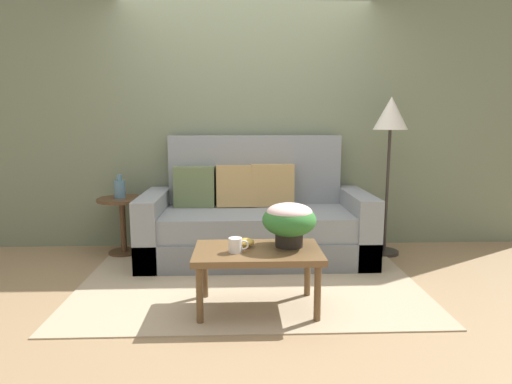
% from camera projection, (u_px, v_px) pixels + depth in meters
% --- Properties ---
extents(ground_plane, '(14.00, 14.00, 0.00)m').
position_uv_depth(ground_plane, '(249.00, 284.00, 3.51)').
color(ground_plane, '#997A56').
extents(wall_back, '(6.40, 0.12, 2.83)m').
position_uv_depth(wall_back, '(246.00, 111.00, 4.47)').
color(wall_back, slate).
rests_on(wall_back, ground).
extents(area_rug, '(2.72, 1.72, 0.01)m').
position_uv_depth(area_rug, '(249.00, 283.00, 3.51)').
color(area_rug, tan).
rests_on(area_rug, ground).
extents(couch, '(2.14, 0.93, 1.17)m').
position_uv_depth(couch, '(255.00, 221.00, 4.16)').
color(couch, slate).
rests_on(couch, ground).
extents(coffee_table, '(0.88, 0.53, 0.44)m').
position_uv_depth(coffee_table, '(258.00, 257.00, 2.98)').
color(coffee_table, brown).
rests_on(coffee_table, ground).
extents(side_table, '(0.47, 0.47, 0.57)m').
position_uv_depth(side_table, '(123.00, 215.00, 4.25)').
color(side_table, '#4C331E').
rests_on(side_table, ground).
extents(floor_lamp, '(0.33, 0.33, 1.55)m').
position_uv_depth(floor_lamp, '(390.00, 125.00, 4.11)').
color(floor_lamp, '#2D2823').
rests_on(floor_lamp, ground).
extents(potted_plant, '(0.38, 0.38, 0.31)m').
position_uv_depth(potted_plant, '(289.00, 220.00, 3.02)').
color(potted_plant, black).
rests_on(potted_plant, coffee_table).
extents(coffee_mug, '(0.14, 0.09, 0.10)m').
position_uv_depth(coffee_mug, '(236.00, 245.00, 2.90)').
color(coffee_mug, white).
rests_on(coffee_mug, coffee_table).
extents(snack_bowl, '(0.12, 0.12, 0.06)m').
position_uv_depth(snack_bowl, '(246.00, 242.00, 3.02)').
color(snack_bowl, gold).
rests_on(snack_bowl, coffee_table).
extents(table_vase, '(0.11, 0.11, 0.23)m').
position_uv_depth(table_vase, '(120.00, 188.00, 4.20)').
color(table_vase, slate).
rests_on(table_vase, side_table).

